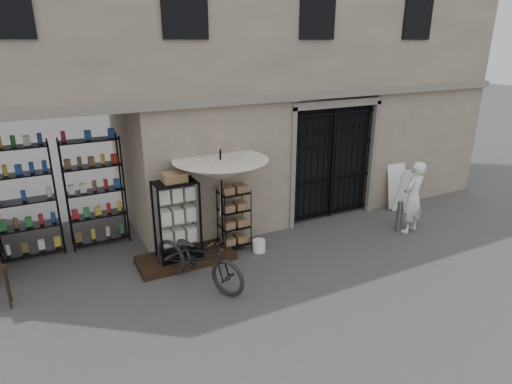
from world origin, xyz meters
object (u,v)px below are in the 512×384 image
white_bucket (259,246)px  bicycle (199,283)px  wire_rack (234,220)px  easel_sign (401,188)px  market_umbrella (221,164)px  steel_bollard (399,216)px  shopkeeper (409,231)px  display_cabinet (178,224)px

white_bucket → bicycle: bearing=-158.3°
wire_rack → easel_sign: wire_rack is taller
wire_rack → easel_sign: (5.02, 0.02, -0.06)m
market_umbrella → easel_sign: (5.35, 0.12, -1.40)m
white_bucket → bicycle: bicycle is taller
wire_rack → white_bucket: size_ratio=5.07×
steel_bollard → easel_sign: easel_sign is taller
market_umbrella → bicycle: size_ratio=1.31×
steel_bollard → wire_rack: bearing=166.2°
shopkeeper → wire_rack: bearing=-29.5°
steel_bollard → shopkeeper: bearing=-37.5°
wire_rack → steel_bollard: wire_rack is taller
display_cabinet → easel_sign: display_cabinet is taller
display_cabinet → white_bucket: 1.91m
market_umbrella → steel_bollard: bearing=-11.6°
wire_rack → steel_bollard: 4.12m
white_bucket → shopkeeper: white_bucket is taller
display_cabinet → steel_bollard: 5.40m
easel_sign → shopkeeper: bearing=-120.1°
easel_sign → market_umbrella: bearing=-173.2°
market_umbrella → shopkeeper: 5.06m
display_cabinet → market_umbrella: size_ratio=0.63×
market_umbrella → shopkeeper: bearing=-13.0°
wire_rack → white_bucket: 0.80m
wire_rack → white_bucket: wire_rack is taller
white_bucket → market_umbrella: bearing=157.9°
bicycle → easel_sign: (6.26, 1.07, 0.63)m
white_bucket → wire_rack: bearing=136.6°
display_cabinet → easel_sign: 6.34m
market_umbrella → display_cabinet: bearing=-179.7°
display_cabinet → bicycle: size_ratio=0.83×
display_cabinet → shopkeeper: size_ratio=1.01×
bicycle → steel_bollard: 5.24m
wire_rack → bicycle: 1.76m
white_bucket → bicycle: size_ratio=0.13×
easel_sign → white_bucket: bearing=-169.3°
shopkeeper → easel_sign: (0.83, 1.16, 0.63)m
display_cabinet → bicycle: (0.08, -0.95, -0.89)m
wire_rack → easel_sign: 5.02m
shopkeeper → white_bucket: bearing=-25.5°
display_cabinet → bicycle: display_cabinet is taller
display_cabinet → steel_bollard: display_cabinet is taller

